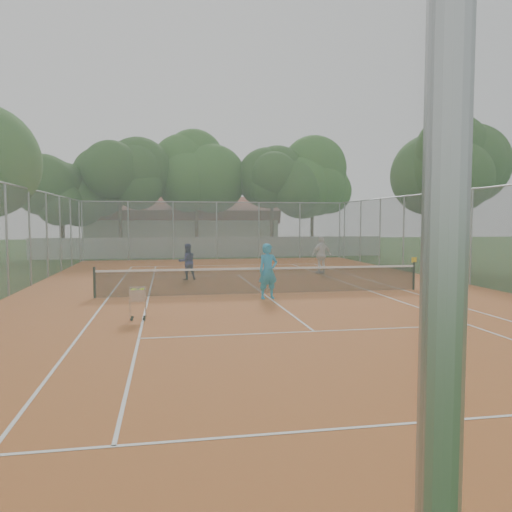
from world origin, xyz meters
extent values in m
plane|color=#17350E|center=(0.00, 0.00, 0.00)|extent=(120.00, 120.00, 0.00)
cube|color=#B75923|center=(0.00, 0.00, 0.01)|extent=(18.00, 34.00, 0.02)
cube|color=white|center=(0.00, 0.00, 0.02)|extent=(10.98, 23.78, 0.01)
cube|color=black|center=(0.00, 0.00, 0.51)|extent=(11.88, 0.10, 0.98)
cube|color=slate|center=(0.00, 0.00, 2.00)|extent=(18.00, 34.00, 4.00)
cube|color=silver|center=(0.00, 19.00, 0.75)|extent=(26.00, 0.30, 1.50)
cube|color=beige|center=(-2.00, 29.00, 2.20)|extent=(16.40, 9.00, 4.40)
cube|color=#13340D|center=(0.00, 22.00, 5.00)|extent=(29.00, 19.00, 10.00)
imported|color=#1686BE|center=(-0.06, -1.18, 0.97)|extent=(0.77, 0.59, 1.89)
imported|color=#1B1747|center=(-2.56, 4.89, 0.84)|extent=(0.93, 0.80, 1.64)
imported|color=silver|center=(4.23, 6.33, 0.98)|extent=(1.21, 0.77, 1.91)
cube|color=silver|center=(-4.24, -4.21, 0.48)|extent=(0.52, 0.52, 0.92)
camera|label=1|loc=(-3.47, -17.79, 2.67)|focal=35.00mm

